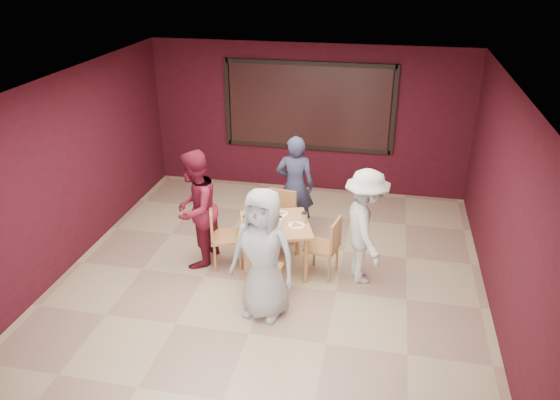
% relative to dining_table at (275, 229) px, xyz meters
% --- Properties ---
extents(floor, '(7.00, 7.00, 0.00)m').
position_rel_dining_table_xyz_m(floor, '(-0.02, -0.40, -0.67)').
color(floor, tan).
rests_on(floor, ground).
extents(window_blinds, '(3.00, 0.02, 1.50)m').
position_rel_dining_table_xyz_m(window_blinds, '(-0.02, 3.05, 0.98)').
color(window_blinds, black).
extents(dining_table, '(1.22, 1.22, 0.91)m').
position_rel_dining_table_xyz_m(dining_table, '(0.00, 0.00, 0.00)').
color(dining_table, tan).
rests_on(dining_table, floor).
extents(chair_front, '(0.46, 0.46, 0.89)m').
position_rel_dining_table_xyz_m(chair_front, '(-0.00, -0.79, -0.17)').
color(chair_front, '#A97841').
rests_on(chair_front, floor).
extents(chair_back, '(0.51, 0.51, 0.92)m').
position_rel_dining_table_xyz_m(chair_back, '(-0.08, 0.71, -0.15)').
color(chair_back, '#A97841').
rests_on(chair_back, floor).
extents(chair_left, '(0.58, 0.58, 0.95)m').
position_rel_dining_table_xyz_m(chair_left, '(-0.81, -0.04, -0.13)').
color(chair_left, '#A97841').
rests_on(chair_left, floor).
extents(chair_right, '(0.52, 0.52, 0.91)m').
position_rel_dining_table_xyz_m(chair_right, '(0.75, -0.01, -0.15)').
color(chair_right, '#A97841').
rests_on(chair_right, floor).
extents(diner_front, '(0.95, 0.71, 1.76)m').
position_rel_dining_table_xyz_m(diner_front, '(0.07, -1.06, 0.21)').
color(diner_front, '#A9A9A9').
rests_on(diner_front, floor).
extents(diner_back, '(0.64, 0.45, 1.69)m').
position_rel_dining_table_xyz_m(diner_back, '(0.07, 1.18, 0.18)').
color(diner_back, '#303555').
rests_on(diner_back, floor).
extents(diner_left, '(0.74, 0.91, 1.77)m').
position_rel_dining_table_xyz_m(diner_left, '(-1.19, -0.02, 0.22)').
color(diner_left, maroon).
rests_on(diner_left, floor).
extents(diner_right, '(0.93, 1.22, 1.67)m').
position_rel_dining_table_xyz_m(diner_right, '(1.27, 0.01, 0.17)').
color(diner_right, silver).
rests_on(diner_right, floor).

